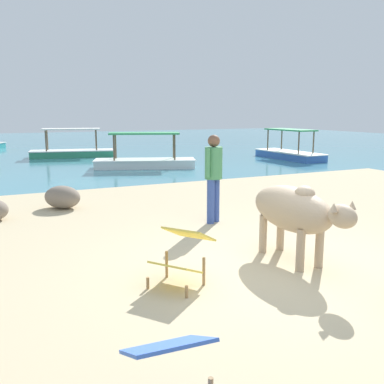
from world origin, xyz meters
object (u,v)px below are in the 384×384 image
(deck_chair_far, at_px, (183,252))
(boat_white, at_px, (145,160))
(cow, at_px, (294,210))
(person_standing, at_px, (214,172))
(boat_blue, at_px, (289,152))
(boat_green, at_px, (72,151))

(deck_chair_far, relative_size, boat_white, 0.24)
(cow, xyz_separation_m, deck_chair_far, (-1.68, -0.07, -0.33))
(cow, relative_size, person_standing, 1.18)
(person_standing, distance_m, boat_blue, 11.82)
(cow, height_order, boat_blue, boat_blue)
(cow, height_order, deck_chair_far, cow)
(deck_chair_far, xyz_separation_m, boat_blue, (9.91, 10.86, -0.13))
(deck_chair_far, bearing_deg, boat_green, -131.26)
(cow, height_order, person_standing, person_standing)
(cow, relative_size, deck_chair_far, 2.05)
(person_standing, bearing_deg, deck_chair_far, 113.66)
(deck_chair_far, bearing_deg, person_standing, -161.00)
(deck_chair_far, relative_size, boat_blue, 0.25)
(person_standing, height_order, boat_blue, person_standing)
(cow, distance_m, boat_white, 10.67)
(boat_green, bearing_deg, deck_chair_far, 96.17)
(cow, height_order, boat_green, boat_green)
(cow, distance_m, person_standing, 2.34)
(person_standing, xyz_separation_m, boat_blue, (8.23, 8.46, -0.70))
(deck_chair_far, distance_m, boat_blue, 14.70)
(deck_chair_far, height_order, boat_white, boat_white)
(cow, relative_size, boat_green, 0.50)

